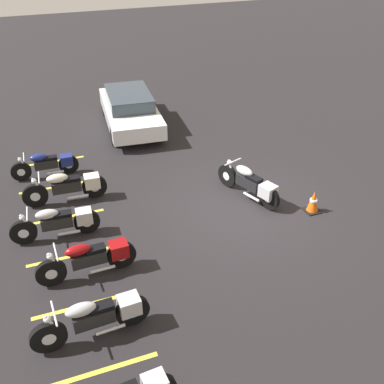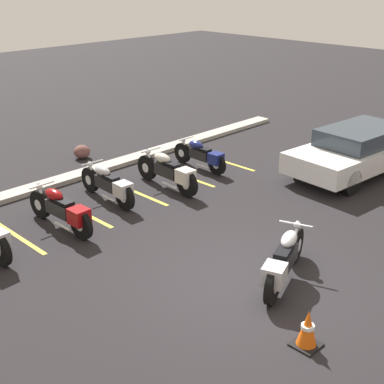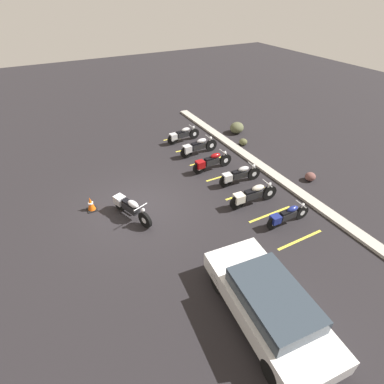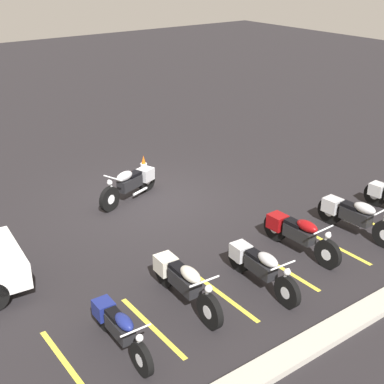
{
  "view_description": "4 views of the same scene",
  "coord_description": "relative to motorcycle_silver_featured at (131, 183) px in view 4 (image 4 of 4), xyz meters",
  "views": [
    {
      "loc": [
        -9.02,
        4.87,
        6.84
      ],
      "look_at": [
        0.51,
        1.26,
        0.46
      ],
      "focal_mm": 42.0,
      "sensor_mm": 36.0,
      "label": 1
    },
    {
      "loc": [
        -6.69,
        -5.03,
        5.24
      ],
      "look_at": [
        0.79,
        2.34,
        0.84
      ],
      "focal_mm": 50.0,
      "sensor_mm": 36.0,
      "label": 2
    },
    {
      "loc": [
        9.61,
        -2.59,
        7.75
      ],
      "look_at": [
        0.78,
        2.13,
        0.63
      ],
      "focal_mm": 28.0,
      "sensor_mm": 36.0,
      "label": 3
    },
    {
      "loc": [
        6.92,
        11.36,
        6.24
      ],
      "look_at": [
        -0.43,
        1.36,
        0.63
      ],
      "focal_mm": 50.0,
      "sensor_mm": 36.0,
      "label": 4
    }
  ],
  "objects": [
    {
      "name": "stall_line_6",
      "position": [
        4.2,
        5.01,
        -0.47
      ],
      "size": [
        0.1,
        2.1,
        0.0
      ],
      "primitive_type": "cube",
      "color": "gold",
      "rests_on": "ground"
    },
    {
      "name": "motorcycle_silver_featured",
      "position": [
        0.0,
        0.0,
        0.0
      ],
      "size": [
        2.15,
        1.0,
        0.88
      ],
      "rotation": [
        0.0,
        0.0,
        0.35
      ],
      "color": "black",
      "rests_on": "ground"
    },
    {
      "name": "ground",
      "position": [
        -0.33,
        0.4,
        -0.47
      ],
      "size": [
        60.0,
        60.0,
        0.0
      ],
      "primitive_type": "plane",
      "color": "black"
    },
    {
      "name": "parked_bike_4",
      "position": [
        1.63,
        4.71,
        0.01
      ],
      "size": [
        0.64,
        2.27,
        0.89
      ],
      "rotation": [
        0.0,
        0.0,
        1.52
      ],
      "color": "black",
      "rests_on": "ground"
    },
    {
      "name": "parked_bike_5",
      "position": [
        3.26,
        5.12,
        -0.06
      ],
      "size": [
        0.55,
        1.98,
        0.78
      ],
      "rotation": [
        0.0,
        0.0,
        1.54
      ],
      "color": "black",
      "rests_on": "ground"
    },
    {
      "name": "concrete_curb",
      "position": [
        -0.33,
        7.08,
        -0.41
      ],
      "size": [
        18.0,
        0.5,
        0.12
      ],
      "primitive_type": "cube",
      "color": "#A8A399",
      "rests_on": "ground"
    },
    {
      "name": "parked_bike_2",
      "position": [
        -1.56,
        4.66,
        -0.01
      ],
      "size": [
        0.62,
        2.2,
        0.86
      ],
      "rotation": [
        0.0,
        0.0,
        1.6
      ],
      "color": "black",
      "rests_on": "ground"
    },
    {
      "name": "stall_line_1",
      "position": [
        -4.11,
        5.01,
        -0.47
      ],
      "size": [
        0.1,
        2.1,
        0.0
      ],
      "primitive_type": "cube",
      "color": "gold",
      "rests_on": "ground"
    },
    {
      "name": "stall_line_4",
      "position": [
        0.87,
        5.01,
        -0.47
      ],
      "size": [
        0.1,
        2.1,
        0.0
      ],
      "primitive_type": "cube",
      "color": "gold",
      "rests_on": "ground"
    },
    {
      "name": "parked_bike_1",
      "position": [
        -3.29,
        4.86,
        0.0
      ],
      "size": [
        0.63,
        2.25,
        0.88
      ],
      "rotation": [
        0.0,
        0.0,
        1.62
      ],
      "color": "black",
      "rests_on": "ground"
    },
    {
      "name": "parked_bike_3",
      "position": [
        0.06,
        5.15,
        -0.02
      ],
      "size": [
        0.6,
        2.14,
        0.84
      ],
      "rotation": [
        0.0,
        0.0,
        1.51
      ],
      "color": "black",
      "rests_on": "ground"
    },
    {
      "name": "stall_line_5",
      "position": [
        2.53,
        5.01,
        -0.47
      ],
      "size": [
        0.1,
        2.1,
        0.0
      ],
      "primitive_type": "cube",
      "color": "gold",
      "rests_on": "ground"
    },
    {
      "name": "stall_line_2",
      "position": [
        -2.45,
        5.01,
        -0.47
      ],
      "size": [
        0.1,
        2.1,
        0.0
      ],
      "primitive_type": "cube",
      "color": "gold",
      "rests_on": "ground"
    },
    {
      "name": "traffic_cone",
      "position": [
        -1.17,
        -1.28,
        -0.18
      ],
      "size": [
        0.4,
        0.4,
        0.62
      ],
      "color": "black",
      "rests_on": "ground"
    },
    {
      "name": "stall_line_3",
      "position": [
        -0.79,
        5.01,
        -0.47
      ],
      "size": [
        0.1,
        2.1,
        0.0
      ],
      "primitive_type": "cube",
      "color": "gold",
      "rests_on": "ground"
    }
  ]
}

